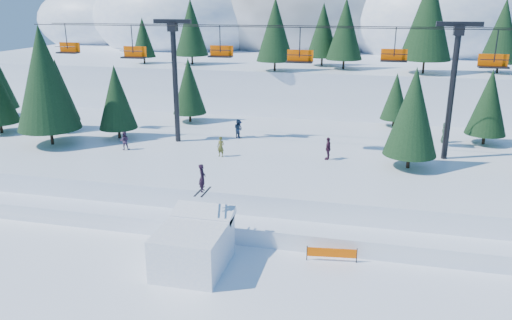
% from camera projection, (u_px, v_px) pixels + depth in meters
% --- Properties ---
extents(ground, '(160.00, 160.00, 0.00)m').
position_uv_depth(ground, '(213.00, 289.00, 25.66)').
color(ground, white).
rests_on(ground, ground).
extents(mid_shelf, '(70.00, 22.00, 2.50)m').
position_uv_depth(mid_shelf, '(279.00, 162.00, 41.97)').
color(mid_shelf, white).
rests_on(mid_shelf, ground).
extents(berm, '(70.00, 6.00, 1.10)m').
position_uv_depth(berm, '(251.00, 217.00, 32.91)').
color(berm, white).
rests_on(berm, ground).
extents(mountain_ridge, '(119.00, 61.05, 26.46)m').
position_uv_depth(mountain_ridge, '(309.00, 27.00, 91.84)').
color(mountain_ridge, white).
rests_on(mountain_ridge, ground).
extents(jump_kicker, '(3.56, 4.85, 5.55)m').
position_uv_depth(jump_kicker, '(194.00, 245.00, 27.50)').
color(jump_kicker, white).
rests_on(jump_kicker, ground).
extents(chairlift, '(46.00, 3.21, 10.28)m').
position_uv_depth(chairlift, '(292.00, 65.00, 39.37)').
color(chairlift, black).
rests_on(chairlift, mid_shelf).
extents(conifer_stand, '(64.56, 17.33, 9.92)m').
position_uv_depth(conifer_stand, '(296.00, 96.00, 40.23)').
color(conifer_stand, black).
rests_on(conifer_stand, mid_shelf).
extents(distant_skiers, '(26.61, 9.19, 1.76)m').
position_uv_depth(distant_skiers, '(273.00, 135.00, 42.19)').
color(distant_skiers, '#2A2F51').
rests_on(distant_skiers, mid_shelf).
extents(banner_near, '(2.84, 0.40, 0.90)m').
position_uv_depth(banner_near, '(332.00, 253.00, 28.26)').
color(banner_near, black).
rests_on(banner_near, ground).
extents(banner_far, '(2.85, 0.33, 0.90)m').
position_uv_depth(banner_far, '(386.00, 245.00, 29.12)').
color(banner_far, black).
rests_on(banner_far, ground).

